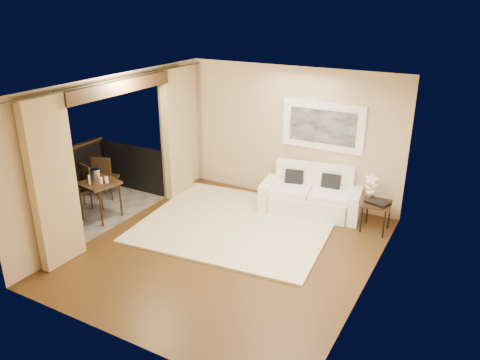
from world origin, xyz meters
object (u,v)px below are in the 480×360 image
Objects in this scene: side_table at (377,206)px; balcony_chair_near at (83,184)px; balcony_chair_far at (104,174)px; ice_bucket at (95,174)px; orchid at (371,186)px; sofa at (311,196)px; bistro_table at (99,186)px.

balcony_chair_near is (-5.25, -1.83, 0.02)m from side_table.
ice_bucket is at bearing 106.13° from balcony_chair_far.
balcony_chair_near is at bearing -158.55° from orchid.
balcony_chair_near is at bearing -162.04° from sofa.
orchid is 0.52× the size of balcony_chair_near.
orchid is (-0.17, 0.17, 0.29)m from side_table.
side_table is 0.60× the size of balcony_chair_far.
balcony_chair_near is 0.58m from ice_bucket.
orchid reaches higher than ice_bucket.
balcony_chair_far reaches higher than side_table.
side_table is 0.63× the size of balcony_chair_near.
side_table is 5.37m from balcony_chair_far.
ice_bucket is (-4.77, -1.91, 0.35)m from side_table.
bistro_table is at bearing -28.52° from ice_bucket.
side_table is 0.76× the size of bistro_table.
bistro_table is at bearing -156.70° from side_table.
side_table is at bearing 23.30° from bistro_table.
sofa is at bearing 33.46° from bistro_table.
balcony_chair_far is (-0.58, 0.71, -0.11)m from bistro_table.
balcony_chair_near is (-3.95, -2.04, 0.18)m from sofa.
balcony_chair_far is at bearing 129.39° from bistro_table.
bistro_table is 0.83× the size of balcony_chair_near.
balcony_chair_near is (-0.62, 0.17, -0.14)m from bistro_table.
balcony_chair_far is at bearing 124.79° from ice_bucket.
balcony_chair_far reaches higher than bistro_table.
bistro_table is (-3.33, -2.20, 0.33)m from sofa.
sofa is 2.26× the size of balcony_chair_near.
bistro_table is 0.93m from balcony_chair_far.
sofa reaches higher than balcony_chair_near.
ice_bucket is at bearing -155.66° from orchid.
sofa reaches higher than side_table.
orchid is 5.46m from balcony_chair_near.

